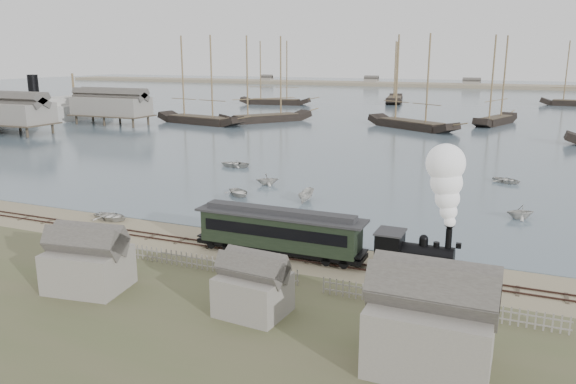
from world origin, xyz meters
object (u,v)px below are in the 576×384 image
at_px(beached_dinghy, 111,216).
at_px(steamship, 35,99).
at_px(locomotive, 439,221).
at_px(passenger_coach, 280,230).

bearing_deg(beached_dinghy, steamship, 53.38).
xyz_separation_m(locomotive, beached_dinghy, (-31.22, 2.71, -3.94)).
xyz_separation_m(passenger_coach, beached_dinghy, (-19.06, 2.71, -1.76)).
bearing_deg(locomotive, steamship, 149.50).
height_order(locomotive, beached_dinghy, locomotive).
height_order(beached_dinghy, steamship, steamship).
bearing_deg(steamship, locomotive, -109.73).
height_order(locomotive, steamship, steamship).
distance_m(passenger_coach, beached_dinghy, 19.33).
relative_size(locomotive, passenger_coach, 0.67).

